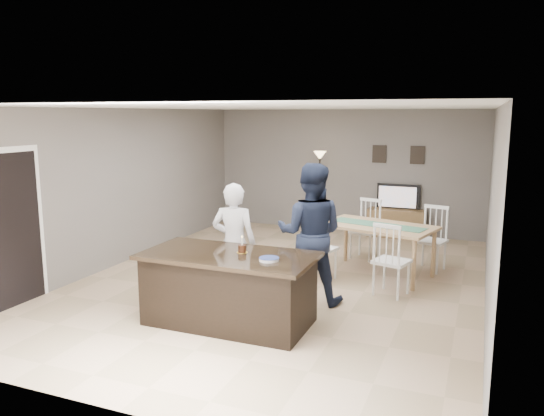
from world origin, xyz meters
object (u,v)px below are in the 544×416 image
at_px(kitchen_island, 229,288).
at_px(tv_console, 396,223).
at_px(woman, 234,244).
at_px(man, 310,233).
at_px(floor_lamp, 320,170).
at_px(birthday_cake, 242,249).
at_px(dining_table, 377,233).
at_px(plate_stack, 269,259).
at_px(television, 398,197).

xyz_separation_m(kitchen_island, tv_console, (1.20, 5.57, -0.15)).
distance_m(woman, man, 1.06).
distance_m(tv_console, floor_lamp, 1.99).
height_order(birthday_cake, floor_lamp, floor_lamp).
bearing_deg(dining_table, plate_stack, -89.65).
bearing_deg(floor_lamp, kitchen_island, -85.39).
bearing_deg(woman, dining_table, -138.91).
height_order(television, plate_stack, television).
xyz_separation_m(man, floor_lamp, (-1.12, 4.11, 0.43)).
bearing_deg(kitchen_island, tv_console, 77.84).
bearing_deg(birthday_cake, plate_stack, -26.01).
distance_m(plate_stack, dining_table, 2.94).
xyz_separation_m(tv_console, floor_lamp, (-1.62, -0.33, 1.11)).
relative_size(kitchen_island, birthday_cake, 10.13).
height_order(kitchen_island, dining_table, dining_table).
height_order(television, woman, woman).
bearing_deg(woman, television, -117.59).
xyz_separation_m(tv_console, man, (-0.50, -4.44, 0.68)).
xyz_separation_m(television, man, (-0.50, -4.51, 0.11)).
xyz_separation_m(birthday_cake, floor_lamp, (-0.55, 5.12, 0.46)).
relative_size(birthday_cake, dining_table, 0.09).
xyz_separation_m(kitchen_island, television, (1.20, 5.64, 0.41)).
relative_size(woman, dining_table, 0.71).
xyz_separation_m(dining_table, floor_lamp, (-1.75, 2.51, 0.72)).
distance_m(birthday_cake, plate_stack, 0.51).
xyz_separation_m(tv_console, dining_table, (0.12, -2.84, 0.39)).
xyz_separation_m(kitchen_island, floor_lamp, (-0.42, 5.24, 0.95)).
distance_m(kitchen_island, birthday_cake, 0.53).
distance_m(dining_table, floor_lamp, 3.14).
bearing_deg(man, dining_table, -119.93).
bearing_deg(birthday_cake, woman, 124.30).
relative_size(woman, plate_stack, 6.97).
height_order(kitchen_island, woman, woman).
distance_m(television, dining_table, 2.92).
bearing_deg(kitchen_island, floor_lamp, 94.61).
bearing_deg(woman, floor_lamp, -99.12).
bearing_deg(television, plate_stack, 83.91).
relative_size(television, birthday_cake, 4.31).
height_order(man, birthday_cake, man).
bearing_deg(plate_stack, dining_table, 75.43).
xyz_separation_m(kitchen_island, woman, (-0.26, 0.69, 0.39)).
bearing_deg(dining_table, television, 107.37).
bearing_deg(birthday_cake, television, 79.07).
bearing_deg(plate_stack, television, 83.91).
relative_size(dining_table, floor_lamp, 1.30).
relative_size(television, man, 0.47).
xyz_separation_m(plate_stack, floor_lamp, (-1.01, 5.35, 0.49)).
height_order(man, dining_table, man).
relative_size(kitchen_island, plate_stack, 8.88).
relative_size(woman, floor_lamp, 0.93).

